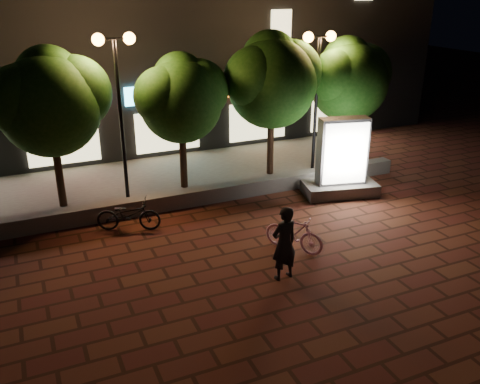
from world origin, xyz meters
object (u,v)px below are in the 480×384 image
street_lamp_left (117,76)px  ad_kiosk (341,164)px  street_lamp_right (318,66)px  tree_right (273,77)px  tree_left (50,99)px  tree_mid (181,95)px  rider (284,243)px  scooter_parked (129,215)px  scooter_pink (294,233)px  tree_far_right (349,77)px

street_lamp_left → ad_kiosk: street_lamp_left is taller
street_lamp_right → ad_kiosk: bearing=-99.3°
tree_right → street_lamp_right: (1.64, -0.26, 0.33)m
tree_left → street_lamp_left: street_lamp_left is taller
tree_mid → ad_kiosk: (4.56, -2.63, -2.16)m
rider → scooter_parked: 4.96m
rider → tree_mid: bearing=-95.2°
tree_mid → scooter_parked: size_ratio=2.48×
ad_kiosk → scooter_pink: 4.39m
street_lamp_right → tree_far_right: bearing=9.6°
tree_mid → street_lamp_left: (-2.05, -0.26, 0.81)m
tree_right → scooter_parked: size_ratio=2.79×
ad_kiosk → scooter_pink: ad_kiosk is taller
tree_right → ad_kiosk: (1.26, -2.63, -2.51)m
street_lamp_left → street_lamp_right: bearing=0.0°
tree_far_right → street_lamp_left: size_ratio=0.92×
street_lamp_left → scooter_pink: street_lamp_left is taller
tree_far_right → scooter_parked: bearing=-164.7°
scooter_pink → tree_mid: bearing=68.0°
tree_far_right → rider: 9.33m
tree_left → tree_far_right: bearing=-0.0°
tree_right → ad_kiosk: tree_right is taller
rider → street_lamp_left: bearing=-77.3°
street_lamp_left → scooter_parked: (-0.44, -2.20, -3.55)m
tree_left → rider: (4.31, -6.53, -2.51)m
tree_right → tree_far_right: 3.20m
tree_mid → scooter_pink: size_ratio=2.72×
ad_kiosk → rider: bearing=-137.4°
scooter_pink → tree_right: bearing=34.3°
ad_kiosk → rider: ad_kiosk is taller
street_lamp_right → ad_kiosk: size_ratio=1.90×
tree_far_right → scooter_parked: (-8.99, -2.46, -2.89)m
street_lamp_right → scooter_parked: 8.48m
tree_left → rider: bearing=-56.6°
street_lamp_right → scooter_parked: (-7.44, -2.20, -3.42)m
tree_mid → rider: tree_mid is taller
tree_right → rider: bearing=-114.6°
tree_left → tree_mid: tree_left is taller
ad_kiosk → street_lamp_right: bearing=80.7°
scooter_parked → street_lamp_right: bearing=-50.8°
street_lamp_left → scooter_pink: (3.27, -5.16, -3.53)m
ad_kiosk → scooter_parked: bearing=178.6°
tree_mid → tree_far_right: bearing=0.0°
scooter_pink → tree_far_right: bearing=11.1°
tree_left → tree_far_right: tree_left is taller
street_lamp_left → street_lamp_right: street_lamp_left is taller
tree_left → street_lamp_right: (8.95, -0.26, 0.45)m
tree_mid → scooter_parked: bearing=-135.3°
tree_left → tree_mid: size_ratio=1.09×
tree_mid → tree_left: bearing=180.0°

